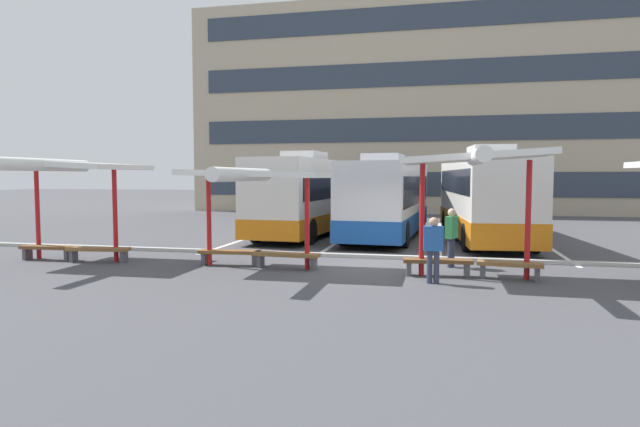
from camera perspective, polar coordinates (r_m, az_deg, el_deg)
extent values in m
plane|color=#47474C|center=(15.93, 5.36, -5.56)|extent=(160.00, 160.00, 0.00)
cube|color=tan|center=(45.96, 10.24, 10.11)|extent=(32.69, 15.56, 15.16)
cube|color=#2D3847|center=(37.89, 9.64, 3.10)|extent=(30.08, 0.08, 1.67)
cube|color=#2D3847|center=(38.03, 9.71, 8.82)|extent=(30.08, 0.08, 1.67)
cube|color=#2D3847|center=(38.54, 9.78, 14.45)|extent=(30.08, 0.08, 1.67)
cube|color=#2D3847|center=(39.40, 9.85, 19.88)|extent=(30.08, 0.08, 1.67)
cube|color=silver|center=(25.08, -0.57, 2.11)|extent=(3.31, 11.89, 3.08)
cube|color=orange|center=(25.14, -0.57, -0.53)|extent=(3.36, 11.93, 0.76)
cube|color=black|center=(25.07, -0.57, 3.09)|extent=(3.27, 10.95, 1.12)
cube|color=black|center=(30.69, 2.68, 3.14)|extent=(2.17, 0.24, 1.85)
cube|color=silver|center=(23.68, -1.64, 6.15)|extent=(1.64, 2.30, 0.36)
cylinder|color=black|center=(29.56, -0.20, -0.15)|extent=(0.37, 1.02, 1.00)
cylinder|color=black|center=(28.98, 4.09, -0.25)|extent=(0.37, 1.02, 1.00)
cylinder|color=black|center=(21.56, -6.84, -1.73)|extent=(0.37, 1.02, 1.00)
cylinder|color=black|center=(20.76, -1.09, -1.92)|extent=(0.37, 1.02, 1.00)
cube|color=silver|center=(23.41, 7.26, 1.73)|extent=(3.08, 10.18, 2.90)
cube|color=#194C9E|center=(23.47, 7.23, -0.82)|extent=(3.12, 10.22, 0.81)
cube|color=black|center=(23.40, 7.26, 2.52)|extent=(3.06, 9.38, 1.16)
cube|color=black|center=(28.35, 8.81, 2.81)|extent=(2.18, 0.21, 1.74)
cube|color=silver|center=(22.16, 6.79, 5.83)|extent=(1.62, 2.29, 0.36)
cylinder|color=black|center=(27.04, 5.96, -0.56)|extent=(0.36, 1.02, 1.00)
cylinder|color=black|center=(26.74, 10.77, -0.66)|extent=(0.36, 1.02, 1.00)
cylinder|color=black|center=(20.36, 2.57, -2.04)|extent=(0.36, 1.02, 1.00)
cylinder|color=black|center=(19.96, 8.96, -2.21)|extent=(0.36, 1.02, 1.00)
cube|color=silver|center=(22.98, 17.01, 1.88)|extent=(3.39, 10.51, 3.17)
cube|color=orange|center=(23.05, 16.95, -0.99)|extent=(3.43, 10.56, 0.86)
cube|color=black|center=(22.97, 17.04, 3.30)|extent=(3.34, 9.69, 0.93)
cube|color=black|center=(28.05, 15.28, 3.04)|extent=(2.16, 0.28, 1.90)
cube|color=silver|center=(21.72, 17.68, 6.41)|extent=(1.67, 2.32, 0.36)
cylinder|color=black|center=(26.44, 13.25, -0.75)|extent=(0.39, 1.02, 1.00)
cylinder|color=black|center=(26.77, 18.07, -0.79)|extent=(0.39, 1.02, 1.00)
cylinder|color=black|center=(19.39, 15.39, -2.48)|extent=(0.39, 1.02, 1.00)
cylinder|color=black|center=(19.83, 21.87, -2.49)|extent=(0.39, 1.02, 1.00)
cube|color=white|center=(25.00, -5.99, -2.08)|extent=(0.16, 14.00, 0.01)
cube|color=white|center=(24.03, 3.05, -2.31)|extent=(0.16, 14.00, 0.01)
cube|color=white|center=(23.70, 12.59, -2.48)|extent=(0.16, 14.00, 0.01)
cube|color=white|center=(24.04, 22.13, -2.59)|extent=(0.16, 14.00, 0.01)
cylinder|color=red|center=(19.30, -27.84, 0.02)|extent=(0.14, 0.14, 2.91)
cylinder|color=red|center=(17.63, -20.97, -0.11)|extent=(0.14, 0.14, 2.91)
cube|color=white|center=(18.40, -24.70, 4.74)|extent=(3.78, 3.01, 0.33)
cylinder|color=white|center=(17.34, -27.41, 4.62)|extent=(0.36, 3.77, 0.36)
cube|color=brown|center=(18.94, -26.98, -3.23)|extent=(1.77, 0.50, 0.10)
cube|color=#4C4C51|center=(19.42, -28.69, -3.79)|extent=(0.14, 0.34, 0.35)
cube|color=#4C4C51|center=(18.55, -25.16, -4.02)|extent=(0.14, 0.34, 0.35)
cube|color=brown|center=(17.86, -22.52, -3.52)|extent=(1.96, 0.66, 0.10)
cube|color=#4C4C51|center=(18.28, -24.75, -4.12)|extent=(0.16, 0.35, 0.35)
cube|color=#4C4C51|center=(17.52, -20.14, -4.34)|extent=(0.16, 0.35, 0.35)
cylinder|color=red|center=(16.14, -11.73, -0.80)|extent=(0.14, 0.14, 2.63)
cylinder|color=red|center=(15.15, -1.38, -1.02)|extent=(0.14, 0.14, 2.63)
cube|color=white|center=(15.53, -6.76, 4.23)|extent=(3.99, 2.53, 0.24)
cylinder|color=white|center=(14.48, -8.22, 4.12)|extent=(0.36, 3.99, 0.36)
cube|color=brown|center=(16.11, -9.58, -4.05)|extent=(1.87, 0.61, 0.10)
cube|color=#4C4C51|center=(16.38, -12.16, -4.75)|extent=(0.15, 0.35, 0.35)
cube|color=#4C4C51|center=(15.95, -6.91, -4.92)|extent=(0.15, 0.35, 0.35)
cube|color=brown|center=(15.37, -3.57, -4.39)|extent=(1.94, 0.54, 0.10)
cube|color=#4C4C51|center=(15.70, -6.34, -5.06)|extent=(0.14, 0.34, 0.35)
cube|color=#4C4C51|center=(15.16, -0.68, -5.36)|extent=(0.14, 0.34, 0.35)
cylinder|color=red|center=(14.43, 10.80, -0.51)|extent=(0.14, 0.14, 3.05)
cylinder|color=red|center=(14.59, 21.26, -0.66)|extent=(0.14, 0.14, 3.05)
cube|color=white|center=(14.41, 16.18, 5.78)|extent=(3.65, 2.52, 0.37)
cylinder|color=white|center=(13.30, 16.48, 5.81)|extent=(0.36, 3.65, 0.36)
cube|color=brown|center=(14.54, 12.42, -4.96)|extent=(1.83, 0.57, 0.10)
cube|color=#4C4C51|center=(14.54, 9.44, -5.82)|extent=(0.15, 0.35, 0.35)
cube|color=#4C4C51|center=(14.66, 15.35, -5.83)|extent=(0.15, 0.35, 0.35)
cube|color=brown|center=(14.57, 19.55, -5.08)|extent=(1.65, 0.62, 0.10)
cube|color=#4C4C51|center=(14.62, 16.94, -5.89)|extent=(0.16, 0.35, 0.35)
cube|color=#4C4C51|center=(14.61, 22.11, -6.01)|extent=(0.16, 0.35, 0.35)
cube|color=#ADADA8|center=(17.36, 5.98, -4.57)|extent=(44.00, 0.24, 0.12)
cylinder|color=#33384C|center=(15.94, 13.66, -4.11)|extent=(0.14, 0.14, 0.85)
cylinder|color=#33384C|center=(16.10, 13.88, -4.03)|extent=(0.14, 0.14, 0.85)
cube|color=#338C4C|center=(15.94, 13.82, -1.43)|extent=(0.39, 0.54, 0.63)
sphere|color=beige|center=(15.90, 13.84, 0.11)|extent=(0.23, 0.23, 0.23)
cylinder|color=#33384C|center=(13.53, 11.58, -5.60)|extent=(0.14, 0.14, 0.81)
cylinder|color=#33384C|center=(13.54, 12.29, -5.60)|extent=(0.14, 0.14, 0.81)
cube|color=#2659A5|center=(13.43, 11.98, -2.62)|extent=(0.49, 0.25, 0.61)
sphere|color=tan|center=(13.39, 12.01, -0.86)|extent=(0.22, 0.22, 0.22)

